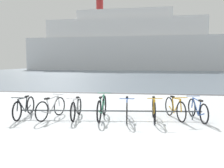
# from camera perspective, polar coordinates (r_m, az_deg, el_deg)

# --- Properties ---
(ground) EXTENTS (80.00, 132.00, 0.08)m
(ground) POSITION_cam_1_polar(r_m,az_deg,el_deg) (57.94, 7.21, 3.32)
(ground) COLOR silver
(bike_rack) EXTENTS (6.05, 0.61, 0.31)m
(bike_rack) POSITION_cam_1_polar(r_m,az_deg,el_deg) (7.74, -0.32, -6.80)
(bike_rack) COLOR #4C5156
(bike_rack) RESTS_ON ground
(bicycle_0) EXTENTS (0.46, 1.74, 0.77)m
(bicycle_0) POSITION_cam_1_polar(r_m,az_deg,el_deg) (8.54, -21.09, -5.49)
(bicycle_0) COLOR black
(bicycle_0) RESTS_ON ground
(bicycle_1) EXTENTS (0.55, 1.61, 0.79)m
(bicycle_1) POSITION_cam_1_polar(r_m,az_deg,el_deg) (8.11, -14.94, -5.82)
(bicycle_1) COLOR black
(bicycle_1) RESTS_ON ground
(bicycle_2) EXTENTS (0.46, 1.62, 0.75)m
(bicycle_2) POSITION_cam_1_polar(r_m,az_deg,el_deg) (7.98, -8.93, -6.00)
(bicycle_2) COLOR black
(bicycle_2) RESTS_ON ground
(bicycle_3) EXTENTS (0.46, 1.78, 0.84)m
(bicycle_3) POSITION_cam_1_polar(r_m,az_deg,el_deg) (7.79, -2.55, -5.94)
(bicycle_3) COLOR black
(bicycle_3) RESTS_ON ground
(bicycle_4) EXTENTS (0.46, 1.73, 0.80)m
(bicycle_4) POSITION_cam_1_polar(r_m,az_deg,el_deg) (7.61, 3.76, -6.32)
(bicycle_4) COLOR black
(bicycle_4) RESTS_ON ground
(bicycle_5) EXTENTS (0.46, 1.72, 0.81)m
(bicycle_5) POSITION_cam_1_polar(r_m,az_deg,el_deg) (7.67, 10.41, -6.26)
(bicycle_5) COLOR black
(bicycle_5) RESTS_ON ground
(bicycle_6) EXTENTS (0.59, 1.58, 0.79)m
(bicycle_6) POSITION_cam_1_polar(r_m,az_deg,el_deg) (8.07, 15.45, -5.86)
(bicycle_6) COLOR black
(bicycle_6) RESTS_ON ground
(bicycle_7) EXTENTS (0.46, 1.62, 0.76)m
(bicycle_7) POSITION_cam_1_polar(r_m,az_deg,el_deg) (8.11, 20.58, -6.07)
(bicycle_7) COLOR black
(bicycle_7) RESTS_ON ground
(ferry_ship) EXTENTS (55.01, 12.42, 19.50)m
(ferry_ship) POSITION_cam_1_polar(r_m,az_deg,el_deg) (62.60, 4.00, 9.51)
(ferry_ship) COLOR silver
(ferry_ship) RESTS_ON ground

